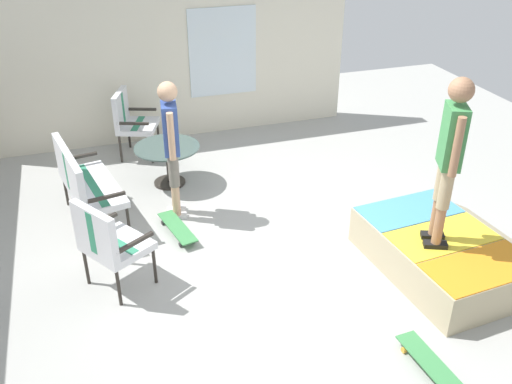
# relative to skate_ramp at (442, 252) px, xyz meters

# --- Properties ---
(ground_plane) EXTENTS (12.00, 12.00, 0.10)m
(ground_plane) POSITION_rel_skate_ramp_xyz_m (0.82, 1.61, -0.27)
(ground_plane) COLOR #A8A8A3
(house_facade) EXTENTS (0.23, 6.00, 2.49)m
(house_facade) POSITION_rel_skate_ramp_xyz_m (4.62, 2.10, 1.03)
(house_facade) COLOR silver
(house_facade) RESTS_ON ground_plane
(skate_ramp) EXTENTS (1.91, 1.90, 0.45)m
(skate_ramp) POSITION_rel_skate_ramp_xyz_m (0.00, 0.00, 0.00)
(skate_ramp) COLOR tan
(skate_ramp) RESTS_ON ground_plane
(patio_bench) EXTENTS (1.33, 0.77, 1.02)m
(patio_bench) POSITION_rel_skate_ramp_xyz_m (2.18, 3.62, 0.39)
(patio_bench) COLOR #2D2823
(patio_bench) RESTS_ON ground_plane
(patio_chair_near_house) EXTENTS (0.77, 0.73, 1.02)m
(patio_chair_near_house) POSITION_rel_skate_ramp_xyz_m (4.03, 2.82, 0.39)
(patio_chair_near_house) COLOR #2D2823
(patio_chair_near_house) RESTS_ON ground_plane
(patio_chair_by_wall) EXTENTS (0.82, 0.80, 1.02)m
(patio_chair_by_wall) POSITION_rel_skate_ramp_xyz_m (0.78, 3.45, 0.39)
(patio_chair_by_wall) COLOR #2D2823
(patio_chair_by_wall) RESTS_ON ground_plane
(patio_table) EXTENTS (0.90, 0.90, 0.57)m
(patio_table) POSITION_rel_skate_ramp_xyz_m (2.91, 2.46, 0.18)
(patio_table) COLOR #2D2823
(patio_table) RESTS_ON ground_plane
(person_watching) EXTENTS (0.48, 0.28, 1.76)m
(person_watching) POSITION_rel_skate_ramp_xyz_m (2.05, 2.53, 0.82)
(person_watching) COLOR silver
(person_watching) RESTS_ON ground_plane
(person_skater) EXTENTS (0.45, 0.33, 1.78)m
(person_skater) POSITION_rel_skate_ramp_xyz_m (-0.07, 0.19, 1.28)
(person_skater) COLOR black
(person_skater) RESTS_ON skate_ramp
(skateboard_by_bench) EXTENTS (0.82, 0.36, 0.10)m
(skateboard_by_bench) POSITION_rel_skate_ramp_xyz_m (1.60, 2.61, -0.14)
(skateboard_by_bench) COLOR #3F8C4C
(skateboard_by_bench) RESTS_ON ground_plane
(skateboard_spare) EXTENTS (0.81, 0.26, 0.10)m
(skateboard_spare) POSITION_rel_skate_ramp_xyz_m (-1.26, 0.93, -0.14)
(skateboard_spare) COLOR #3F8C4C
(skateboard_spare) RESTS_ON ground_plane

